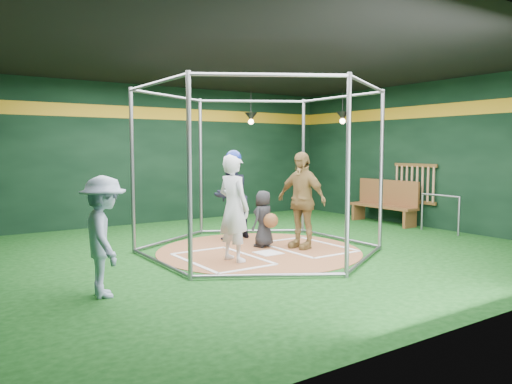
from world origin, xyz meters
TOP-DOWN VIEW (x-y plane):
  - room_shell at (0.00, 0.01)m, footprint 10.10×9.10m
  - clay_disc at (0.00, 0.00)m, footprint 3.80×3.80m
  - home_plate at (0.00, -0.30)m, footprint 0.43×0.43m
  - batter_box_left at (-0.95, -0.25)m, footprint 1.17×1.77m
  - batter_box_right at (0.95, -0.25)m, footprint 1.17×1.77m
  - batting_cage at (-0.00, -0.00)m, footprint 4.05×4.67m
  - bat_rack at (4.93, 0.40)m, footprint 0.07×1.25m
  - pendant_lamp_near at (2.20, 3.60)m, footprint 0.34×0.34m
  - pendant_lamp_far at (4.00, 2.00)m, footprint 0.34×0.34m
  - batter_figure at (-0.83, -0.46)m, footprint 0.54×0.72m
  - visitor_leopard at (0.81, -0.23)m, footprint 0.70×1.15m
  - catcher_figure at (0.28, 0.23)m, footprint 0.62×0.64m
  - umpire at (0.18, 1.31)m, footprint 1.04×0.91m
  - bystander_blue at (-3.26, -1.23)m, footprint 0.73×1.09m
  - dugout_bench at (4.64, 1.07)m, footprint 0.44×1.90m
  - steel_railing at (4.55, -0.61)m, footprint 0.05×1.01m

SIDE VIEW (x-z plane):
  - clay_disc at x=0.00m, z-range 0.00..0.01m
  - batter_box_left at x=-0.95m, z-range 0.01..0.02m
  - batter_box_right at x=0.95m, z-range 0.01..0.02m
  - home_plate at x=0.00m, z-range 0.01..0.02m
  - catcher_figure at x=0.28m, z-range 0.01..1.10m
  - dugout_bench at x=4.64m, z-range 0.01..1.12m
  - steel_railing at x=4.55m, z-range 0.15..1.02m
  - bystander_blue at x=-3.26m, z-range 0.00..1.56m
  - umpire at x=0.18m, z-range 0.01..1.82m
  - visitor_leopard at x=0.81m, z-range 0.01..1.85m
  - batter_figure at x=-0.83m, z-range 0.00..1.88m
  - bat_rack at x=4.93m, z-range 0.56..1.54m
  - batting_cage at x=0.00m, z-range 0.00..3.00m
  - room_shell at x=0.00m, z-range -0.01..3.52m
  - pendant_lamp_near at x=2.20m, z-range 2.29..3.19m
  - pendant_lamp_far at x=4.00m, z-range 2.29..3.19m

